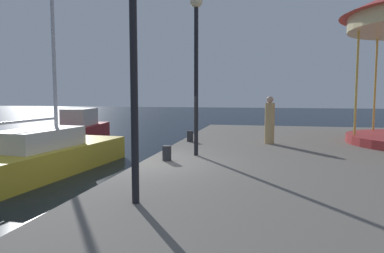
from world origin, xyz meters
The scene contains 8 objects.
ground_plane centered at (0.00, 0.00, 0.00)m, with size 120.00×120.00×0.00m, color black.
sailboat_yellow centered at (-3.83, 1.45, 0.59)m, with size 2.73×6.54×7.66m.
motorboat_red centered at (-6.61, 8.34, 0.67)m, with size 2.59×5.60×1.80m.
lamp_post_near_edge centered at (1.14, -3.43, 3.63)m, with size 0.36×0.36×4.11m.
lamp_post_mid_promenade centered at (1.21, 1.14, 3.87)m, with size 0.36×0.36×4.52m.
bollard_center centered at (0.40, 4.04, 1.00)m, with size 0.24×0.24×0.40m, color #2D2D33.
bollard_south centered at (0.61, 0.18, 1.00)m, with size 0.24×0.24×0.40m, color #2D2D33.
person_mid_promenade centered at (3.29, 4.10, 1.59)m, with size 0.34×0.34×1.69m.
Camera 1 is at (3.19, -8.67, 2.55)m, focal length 32.84 mm.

